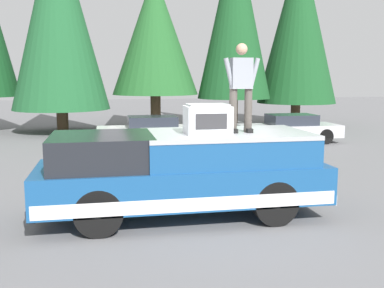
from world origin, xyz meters
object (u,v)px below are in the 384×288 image
(compressor_unit, at_px, (207,119))
(parked_car_white, at_px, (150,131))
(person_on_truck_bed, at_px, (241,85))
(pickup_truck, at_px, (182,172))
(parked_car_silver, at_px, (289,128))

(compressor_unit, bearing_deg, parked_car_white, 0.91)
(compressor_unit, height_order, person_on_truck_bed, person_on_truck_bed)
(compressor_unit, bearing_deg, pickup_truck, 67.79)
(parked_car_silver, height_order, parked_car_white, same)
(compressor_unit, relative_size, person_on_truck_bed, 0.50)
(person_on_truck_bed, relative_size, parked_car_white, 0.41)
(pickup_truck, relative_size, compressor_unit, 6.60)
(pickup_truck, height_order, compressor_unit, compressor_unit)
(compressor_unit, relative_size, parked_car_silver, 0.20)
(pickup_truck, height_order, parked_car_white, pickup_truck)
(person_on_truck_bed, distance_m, parked_car_white, 9.54)
(pickup_truck, distance_m, parked_car_white, 9.17)
(person_on_truck_bed, bearing_deg, parked_car_silver, -28.41)
(pickup_truck, distance_m, person_on_truck_bed, 2.03)
(person_on_truck_bed, height_order, parked_car_white, person_on_truck_bed)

